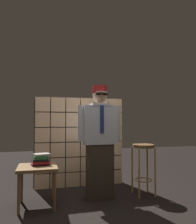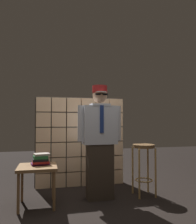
{
  "view_description": "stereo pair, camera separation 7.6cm",
  "coord_description": "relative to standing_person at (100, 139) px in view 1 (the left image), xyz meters",
  "views": [
    {
      "loc": [
        -0.67,
        -2.86,
        1.16
      ],
      "look_at": [
        0.15,
        0.39,
        1.29
      ],
      "focal_mm": 35.79,
      "sensor_mm": 36.0,
      "label": 1
    },
    {
      "loc": [
        -0.6,
        -2.88,
        1.16
      ],
      "look_at": [
        0.15,
        0.39,
        1.29
      ],
      "focal_mm": 35.79,
      "sensor_mm": 36.0,
      "label": 2
    }
  ],
  "objects": [
    {
      "name": "side_table",
      "position": [
        -0.9,
        -0.08,
        -0.41
      ],
      "size": [
        0.52,
        0.52,
        0.54
      ],
      "color": "brown",
      "rests_on": "ground"
    },
    {
      "name": "book_stack",
      "position": [
        -0.86,
        -0.03,
        -0.26
      ],
      "size": [
        0.27,
        0.22,
        0.16
      ],
      "color": "#591E66",
      "rests_on": "side_table"
    },
    {
      "name": "ground_plane",
      "position": [
        -0.18,
        -0.39,
        -0.88
      ],
      "size": [
        12.0,
        12.0,
        0.0
      ],
      "color": "black"
    },
    {
      "name": "standing_person",
      "position": [
        0.0,
        0.0,
        0.0
      ],
      "size": [
        0.67,
        0.29,
        1.69
      ],
      "rotation": [
        0.0,
        0.0,
        0.03
      ],
      "color": "#382D23",
      "rests_on": "ground"
    },
    {
      "name": "bar_stool",
      "position": [
        0.71,
        -0.0,
        -0.29
      ],
      "size": [
        0.34,
        0.34,
        0.79
      ],
      "color": "brown",
      "rests_on": "ground"
    },
    {
      "name": "glass_block_wall",
      "position": [
        -0.18,
        0.74,
        -0.1
      ],
      "size": [
        1.61,
        0.1,
        1.61
      ],
      "color": "#E0B78C",
      "rests_on": "ground"
    }
  ]
}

